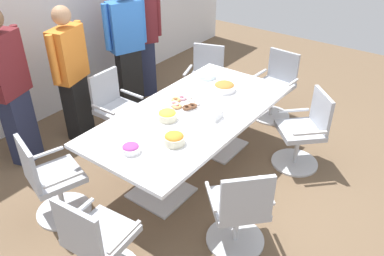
# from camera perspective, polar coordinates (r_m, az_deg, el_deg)

# --- Properties ---
(ground_plane) EXTENTS (10.00, 10.00, 0.01)m
(ground_plane) POSITION_cam_1_polar(r_m,az_deg,el_deg) (4.59, 0.00, -5.88)
(ground_plane) COLOR brown
(back_wall) EXTENTS (8.00, 0.10, 2.80)m
(back_wall) POSITION_cam_1_polar(r_m,az_deg,el_deg) (5.58, -20.97, 15.41)
(back_wall) COLOR white
(back_wall) RESTS_ON ground
(conference_table) EXTENTS (2.40, 1.20, 0.75)m
(conference_table) POSITION_cam_1_polar(r_m,az_deg,el_deg) (4.23, 0.00, 0.86)
(conference_table) COLOR white
(conference_table) RESTS_ON ground
(office_chair_0) EXTENTS (0.76, 0.76, 0.91)m
(office_chair_0) POSITION_cam_1_polar(r_m,az_deg,el_deg) (4.60, 15.97, -0.87)
(office_chair_0) COLOR silver
(office_chair_0) RESTS_ON ground
(office_chair_1) EXTENTS (0.57, 0.57, 0.91)m
(office_chair_1) POSITION_cam_1_polar(r_m,az_deg,el_deg) (5.54, 12.02, 5.59)
(office_chair_1) COLOR silver
(office_chair_1) RESTS_ON ground
(office_chair_2) EXTENTS (0.69, 0.69, 0.91)m
(office_chair_2) POSITION_cam_1_polar(r_m,az_deg,el_deg) (5.62, 1.96, 6.70)
(office_chair_2) COLOR silver
(office_chair_2) RESTS_ON ground
(office_chair_3) EXTENTS (0.55, 0.55, 0.91)m
(office_chair_3) POSITION_cam_1_polar(r_m,az_deg,el_deg) (4.93, -10.99, 2.21)
(office_chair_3) COLOR silver
(office_chair_3) RESTS_ON ground
(office_chair_4) EXTENTS (0.67, 0.67, 0.91)m
(office_chair_4) POSITION_cam_1_polar(r_m,az_deg,el_deg) (3.98, -19.78, -7.52)
(office_chair_4) COLOR silver
(office_chair_4) RESTS_ON ground
(office_chair_5) EXTENTS (0.59, 0.59, 0.91)m
(office_chair_5) POSITION_cam_1_polar(r_m,az_deg,el_deg) (3.30, -13.55, -16.15)
(office_chair_5) COLOR silver
(office_chair_5) RESTS_ON ground
(office_chair_6) EXTENTS (0.76, 0.76, 0.91)m
(office_chair_6) POSITION_cam_1_polar(r_m,az_deg,el_deg) (3.48, 6.90, -12.11)
(office_chair_6) COLOR silver
(office_chair_6) RESTS_ON ground
(person_standing_0) EXTENTS (0.60, 0.35, 1.81)m
(person_standing_0) POSITION_cam_1_polar(r_m,az_deg,el_deg) (4.67, -25.01, 5.44)
(person_standing_0) COLOR #232842
(person_standing_0) RESTS_ON ground
(person_standing_1) EXTENTS (0.61, 0.34, 1.69)m
(person_standing_1) POSITION_cam_1_polar(r_m,az_deg,el_deg) (4.96, -17.15, 7.60)
(person_standing_1) COLOR black
(person_standing_1) RESTS_ON ground
(person_standing_2) EXTENTS (0.60, 0.36, 1.79)m
(person_standing_2) POSITION_cam_1_polar(r_m,az_deg,el_deg) (5.55, -9.47, 11.91)
(person_standing_2) COLOR black
(person_standing_2) RESTS_ON ground
(person_standing_3) EXTENTS (0.57, 0.41, 1.78)m
(person_standing_3) POSITION_cam_1_polar(r_m,az_deg,el_deg) (5.86, -7.36, 13.09)
(person_standing_3) COLOR #232842
(person_standing_3) RESTS_ON ground
(snack_bowl_candy_mix) EXTENTS (0.17, 0.17, 0.09)m
(snack_bowl_candy_mix) POSITION_cam_1_polar(r_m,az_deg,el_deg) (3.57, -8.91, -2.95)
(snack_bowl_candy_mix) COLOR white
(snack_bowl_candy_mix) RESTS_ON conference_table
(snack_bowl_chips_orange) EXTENTS (0.20, 0.20, 0.12)m
(snack_bowl_chips_orange) POSITION_cam_1_polar(r_m,az_deg,el_deg) (3.63, -2.61, -1.54)
(snack_bowl_chips_orange) COLOR beige
(snack_bowl_chips_orange) RESTS_ON conference_table
(snack_bowl_chips_yellow) EXTENTS (0.20, 0.20, 0.11)m
(snack_bowl_chips_yellow) POSITION_cam_1_polar(r_m,az_deg,el_deg) (4.01, -3.62, 1.91)
(snack_bowl_chips_yellow) COLOR beige
(snack_bowl_chips_yellow) RESTS_ON conference_table
(snack_bowl_pretzels) EXTENTS (0.26, 0.26, 0.10)m
(snack_bowl_pretzels) POSITION_cam_1_polar(r_m,az_deg,el_deg) (4.60, 4.71, 6.04)
(snack_bowl_pretzels) COLOR white
(snack_bowl_pretzels) RESTS_ON conference_table
(donut_platter) EXTENTS (0.34, 0.34, 0.04)m
(donut_platter) POSITION_cam_1_polar(r_m,az_deg,el_deg) (4.29, -1.12, 3.63)
(donut_platter) COLOR white
(donut_platter) RESTS_ON conference_table
(plate_stack) EXTENTS (0.23, 0.23, 0.05)m
(plate_stack) POSITION_cam_1_polar(r_m,az_deg,el_deg) (4.92, 2.12, 7.62)
(plate_stack) COLOR white
(plate_stack) RESTS_ON conference_table
(napkin_pile) EXTENTS (0.16, 0.16, 0.08)m
(napkin_pile) POSITION_cam_1_polar(r_m,az_deg,el_deg) (4.05, 3.09, 2.01)
(napkin_pile) COLOR white
(napkin_pile) RESTS_ON conference_table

